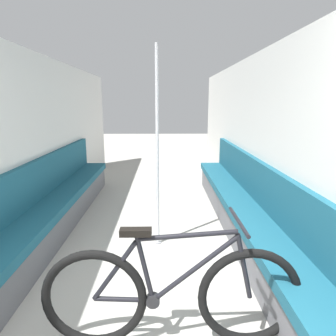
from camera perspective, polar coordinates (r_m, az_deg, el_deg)
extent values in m
cube|color=silver|center=(3.93, -25.37, 3.89)|extent=(0.10, 8.74, 2.23)
cube|color=silver|center=(3.78, 18.09, 4.20)|extent=(0.10, 8.74, 2.23)
cube|color=#5B5B60|center=(3.98, -21.09, -9.70)|extent=(0.37, 4.69, 0.35)
cube|color=#195166|center=(3.90, -21.35, -6.66)|extent=(0.43, 4.69, 0.10)
cube|color=#195166|center=(3.89, -24.20, -2.45)|extent=(0.07, 4.69, 0.49)
cube|color=#5B5B60|center=(3.86, 13.78, -9.87)|extent=(0.37, 4.69, 0.35)
cube|color=#195166|center=(3.78, 13.95, -6.74)|extent=(0.43, 4.69, 0.10)
cube|color=#195166|center=(3.75, 16.87, -2.39)|extent=(0.07, 4.69, 0.49)
torus|color=black|center=(2.21, -13.85, -23.00)|extent=(0.70, 0.06, 0.70)
torus|color=black|center=(2.23, 15.31, -22.60)|extent=(0.70, 0.06, 0.70)
cylinder|color=black|center=(2.18, -8.43, -23.52)|extent=(0.39, 0.03, 0.05)
cylinder|color=black|center=(2.07, -10.12, -18.71)|extent=(0.31, 0.03, 0.42)
cylinder|color=black|center=(2.04, -4.49, -18.30)|extent=(0.13, 0.03, 0.49)
cylinder|color=black|center=(2.05, 5.03, -18.66)|extent=(0.56, 0.03, 0.47)
cylinder|color=black|center=(1.94, 3.61, -12.70)|extent=(0.65, 0.03, 0.08)
cylinder|color=black|center=(2.10, 14.26, -17.70)|extent=(0.13, 0.03, 0.46)
cylinder|color=black|center=(2.17, -2.88, -23.86)|extent=(0.09, 0.06, 0.09)
cube|color=black|center=(1.93, -6.17, -12.04)|extent=(0.20, 0.07, 0.04)
cylinder|color=black|center=(1.95, 13.27, -9.80)|extent=(0.02, 0.46, 0.02)
cylinder|color=gray|center=(3.62, -1.92, -13.95)|extent=(0.08, 0.08, 0.01)
cylinder|color=silver|center=(3.29, -2.05, 3.47)|extent=(0.04, 0.04, 2.21)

